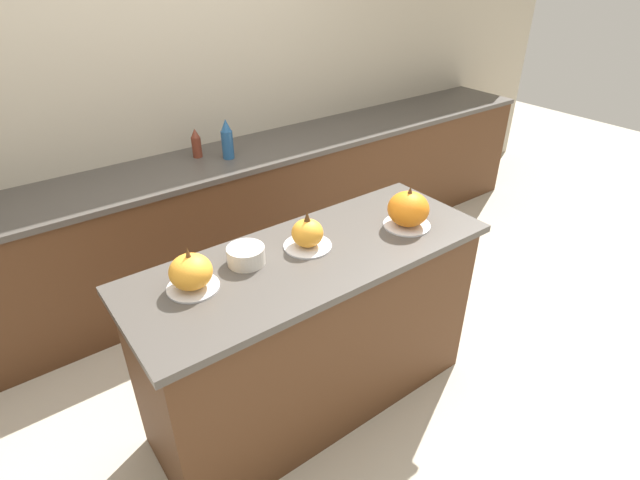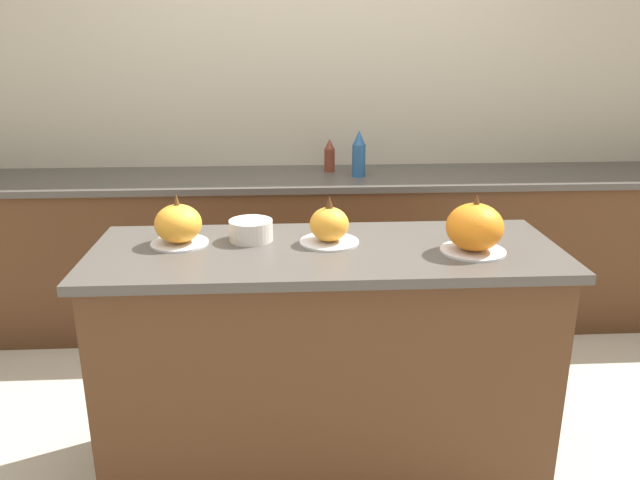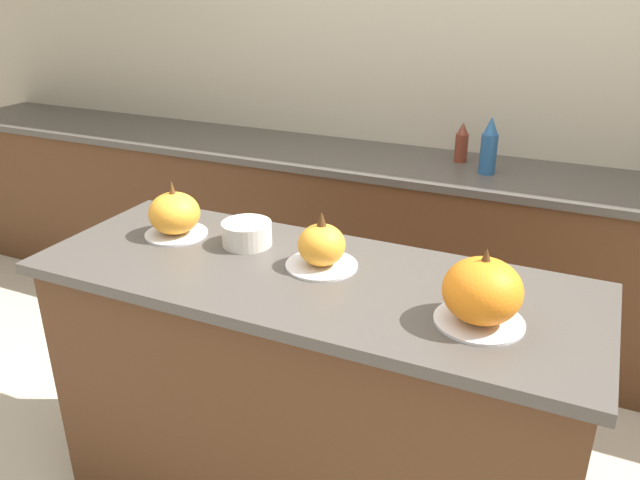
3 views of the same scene
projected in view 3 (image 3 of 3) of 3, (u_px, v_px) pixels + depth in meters
name	position (u px, v px, depth m)	size (l,w,h in m)	color
wall_back	(453.00, 79.00, 3.10)	(8.00, 0.06, 2.50)	#B2A893
kitchen_island	(309.00, 400.00, 2.03)	(1.69, 0.63, 0.93)	#4C2D19
back_counter	(424.00, 250.00, 3.15)	(6.00, 0.60, 0.90)	#4C2D19
pumpkin_cake_left	(175.00, 215.00, 2.08)	(0.21, 0.21, 0.19)	silver
pumpkin_cake_center	(322.00, 247.00, 1.86)	(0.22, 0.22, 0.18)	silver
pumpkin_cake_right	(482.00, 292.00, 1.55)	(0.23, 0.23, 0.21)	silver
bottle_tall	(489.00, 147.00, 2.78)	(0.07, 0.07, 0.26)	#235184
bottle_short	(462.00, 143.00, 2.97)	(0.06, 0.06, 0.19)	maroon
mixing_bowl	(247.00, 233.00, 2.02)	(0.16, 0.16, 0.08)	beige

